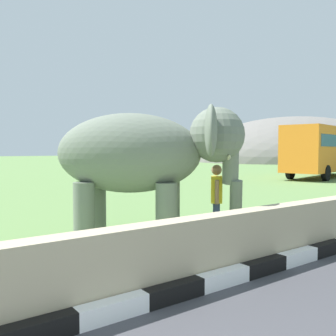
# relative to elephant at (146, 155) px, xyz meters

# --- Properties ---
(barrier_parapet) EXTENTS (28.00, 0.36, 1.00)m
(barrier_parapet) POSITION_rel_elephant_xyz_m (-1.32, -2.57, -1.37)
(barrier_parapet) COLOR tan
(barrier_parapet) RESTS_ON ground_plane
(elephant) EXTENTS (3.89, 3.77, 2.88)m
(elephant) POSITION_rel_elephant_xyz_m (0.00, 0.00, 0.00)
(elephant) COLOR slate
(elephant) RESTS_ON ground_plane
(person_handler) EXTENTS (0.52, 0.57, 1.66)m
(person_handler) POSITION_rel_elephant_xyz_m (1.39, -0.72, -0.94)
(person_handler) COLOR navy
(person_handler) RESTS_ON ground_plane
(bus_orange) EXTENTS (9.99, 4.62, 3.50)m
(bus_orange) POSITION_rel_elephant_xyz_m (20.18, 8.04, 0.21)
(bus_orange) COLOR orange
(bus_orange) RESTS_ON ground_plane
(hill_east) EXTENTS (39.30, 31.44, 14.95)m
(hill_east) POSITION_rel_elephant_xyz_m (51.68, 31.95, -1.87)
(hill_east) COLOR slate
(hill_east) RESTS_ON ground_plane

